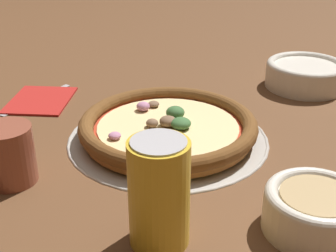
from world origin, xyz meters
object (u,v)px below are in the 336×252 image
object	(u,v)px
pizza_tray	(168,137)
bowl_far	(305,74)
bowl_near	(315,209)
drinking_cup	(9,155)
fork	(32,101)
beverage_can	(159,193)
napkin	(40,99)
pizza	(168,126)

from	to	relation	value
pizza_tray	bowl_far	xyz separation A→B (m)	(-0.32, 0.16, 0.03)
bowl_near	drinking_cup	world-z (taller)	drinking_cup
bowl_far	fork	world-z (taller)	bowl_far
bowl_far	beverage_can	size ratio (longest dim) A/B	1.25
bowl_far	fork	xyz separation A→B (m)	(0.27, -0.46, -0.03)
pizza_tray	bowl_near	world-z (taller)	bowl_near
bowl_near	fork	distance (m)	0.56
bowl_far	fork	distance (m)	0.53
bowl_near	bowl_far	size ratio (longest dim) A/B	0.75
bowl_far	drinking_cup	xyz separation A→B (m)	(0.51, -0.31, 0.01)
pizza_tray	drinking_cup	bearing A→B (deg)	-37.37
fork	napkin	bearing A→B (deg)	130.17
bowl_near	bowl_far	bearing A→B (deg)	-170.85
fork	bowl_near	bearing A→B (deg)	80.04
bowl_near	beverage_can	bearing A→B (deg)	-61.36
pizza_tray	bowl_near	bearing A→B (deg)	59.04
fork	beverage_can	bearing A→B (deg)	63.76
pizza	drinking_cup	world-z (taller)	drinking_cup
drinking_cup	pizza	bearing A→B (deg)	142.69
bowl_far	drinking_cup	size ratio (longest dim) A/B	1.97
bowl_near	drinking_cup	xyz separation A→B (m)	(0.05, -0.38, 0.01)
bowl_near	bowl_far	distance (m)	0.46
pizza_tray	fork	world-z (taller)	pizza_tray
drinking_cup	fork	bearing A→B (deg)	-147.79
pizza	bowl_near	world-z (taller)	bowl_near
bowl_near	fork	xyz separation A→B (m)	(-0.18, -0.53, -0.03)
pizza	bowl_far	xyz separation A→B (m)	(-0.31, 0.16, 0.01)
napkin	fork	bearing A→B (deg)	-58.94
bowl_far	beverage_can	bearing A→B (deg)	-8.40
bowl_far	pizza_tray	bearing A→B (deg)	-27.60
pizza_tray	pizza	bearing A→B (deg)	-143.36
drinking_cup	fork	xyz separation A→B (m)	(-0.23, -0.15, -0.04)
bowl_far	napkin	distance (m)	0.52
drinking_cup	napkin	size ratio (longest dim) A/B	0.49
pizza_tray	bowl_near	size ratio (longest dim) A/B	2.72
pizza_tray	pizza	size ratio (longest dim) A/B	1.13
fork	pizza_tray	bearing A→B (deg)	91.23
pizza_tray	beverage_can	distance (m)	0.25
pizza	bowl_far	distance (m)	0.36
pizza_tray	bowl_near	distance (m)	0.28
pizza_tray	drinking_cup	size ratio (longest dim) A/B	3.99
pizza_tray	bowl_near	xyz separation A→B (m)	(0.14, 0.24, 0.03)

